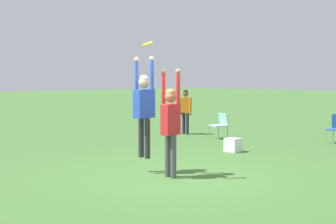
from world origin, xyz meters
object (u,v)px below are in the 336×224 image
object	(u,v)px
person_jumping	(144,104)
person_defending	(171,120)
frisbee	(148,44)
camping_chair_1	(220,123)
cooler_box	(233,145)
person_spectator_near	(186,108)

from	to	relation	value
person_jumping	person_defending	world-z (taller)	person_jumping
frisbee	person_jumping	bearing A→B (deg)	155.40
camping_chair_1	frisbee	bearing A→B (deg)	133.98
person_defending	cooler_box	bearing A→B (deg)	-166.23
camping_chair_1	person_jumping	bearing A→B (deg)	132.10
person_jumping	person_defending	xyz separation A→B (m)	(0.73, 0.10, -0.29)
person_defending	cooler_box	xyz separation A→B (m)	(-1.37, 3.48, -0.99)
camping_chair_1	person_spectator_near	xyz separation A→B (m)	(-1.62, -0.07, 0.44)
camping_chair_1	person_spectator_near	size ratio (longest dim) A/B	0.52
frisbee	person_spectator_near	size ratio (longest dim) A/B	0.14
person_defending	frisbee	bearing A→B (deg)	-68.30
person_spectator_near	cooler_box	xyz separation A→B (m)	(3.78, -1.75, -0.76)
camping_chair_1	person_defending	bearing A→B (deg)	138.39
frisbee	camping_chair_1	world-z (taller)	frisbee
person_defending	cooler_box	world-z (taller)	person_defending
person_defending	person_spectator_near	distance (m)	7.34
person_spectator_near	cooler_box	distance (m)	4.23
person_jumping	cooler_box	xyz separation A→B (m)	(-0.64, 3.58, -1.27)
cooler_box	person_jumping	bearing A→B (deg)	-79.86
frisbee	camping_chair_1	xyz separation A→B (m)	(-3.11, 5.54, -2.20)
person_spectator_near	person_jumping	bearing A→B (deg)	-92.53
person_jumping	person_spectator_near	distance (m)	6.94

